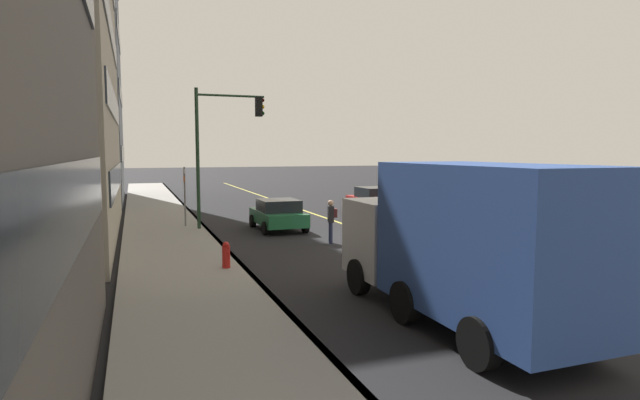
{
  "coord_description": "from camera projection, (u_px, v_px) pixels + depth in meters",
  "views": [
    {
      "loc": [
        -19.11,
        9.79,
        3.62
      ],
      "look_at": [
        0.75,
        2.54,
        1.61
      ],
      "focal_mm": 28.77,
      "sensor_mm": 36.0,
      "label": 1
    }
  ],
  "objects": [
    {
      "name": "truck_blue",
      "position": [
        463.0,
        241.0,
        10.6
      ],
      "size": [
        7.05,
        2.45,
        3.38
      ],
      "color": "silver",
      "rests_on": "ground"
    },
    {
      "name": "car_green",
      "position": [
        278.0,
        214.0,
        23.64
      ],
      "size": [
        3.82,
        2.04,
        1.42
      ],
      "color": "#1E6038",
      "rests_on": "ground"
    },
    {
      "name": "fire_hydrant",
      "position": [
        226.0,
        257.0,
        15.32
      ],
      "size": [
        0.24,
        0.24,
        0.94
      ],
      "color": "red",
      "rests_on": "ground"
    },
    {
      "name": "car_red",
      "position": [
        375.0,
        200.0,
        30.21
      ],
      "size": [
        4.59,
        2.0,
        1.51
      ],
      "color": "red",
      "rests_on": "ground"
    },
    {
      "name": "lane_stripe_center",
      "position": [
        383.0,
        238.0,
        21.55
      ],
      "size": [
        80.0,
        0.16,
        0.01
      ],
      "primitive_type": "cube",
      "color": "#D8CC4C",
      "rests_on": "ground"
    },
    {
      "name": "pedestrian_with_backpack",
      "position": [
        331.0,
        218.0,
        20.17
      ],
      "size": [
        0.45,
        0.43,
        1.72
      ],
      "color": "#262D4C",
      "rests_on": "ground"
    },
    {
      "name": "street_sign_post",
      "position": [
        185.0,
        193.0,
        23.85
      ],
      "size": [
        0.6,
        0.08,
        2.9
      ],
      "color": "slate",
      "rests_on": "ground"
    },
    {
      "name": "traffic_light_mast",
      "position": [
        222.0,
        136.0,
        23.16
      ],
      "size": [
        0.28,
        3.17,
        6.43
      ],
      "color": "#1E3823",
      "rests_on": "ground"
    },
    {
      "name": "curb_edge",
      "position": [
        222.0,
        246.0,
        19.24
      ],
      "size": [
        80.0,
        0.16,
        0.15
      ],
      "primitive_type": "cube",
      "color": "slate",
      "rests_on": "ground"
    },
    {
      "name": "ground",
      "position": [
        383.0,
        238.0,
        21.55
      ],
      "size": [
        200.0,
        200.0,
        0.0
      ],
      "primitive_type": "plane",
      "color": "black"
    },
    {
      "name": "car_white",
      "position": [
        545.0,
        235.0,
        17.75
      ],
      "size": [
        4.13,
        2.02,
        1.43
      ],
      "color": "silver",
      "rests_on": "ground"
    },
    {
      "name": "sidewalk_slab",
      "position": [
        174.0,
        249.0,
        18.65
      ],
      "size": [
        80.0,
        3.64,
        0.15
      ],
      "primitive_type": "cube",
      "color": "gray",
      "rests_on": "ground"
    }
  ]
}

